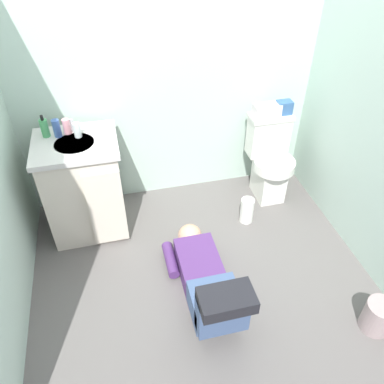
{
  "coord_description": "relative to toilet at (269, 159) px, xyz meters",
  "views": [
    {
      "loc": [
        -0.49,
        -1.76,
        2.26
      ],
      "look_at": [
        0.03,
        0.37,
        0.45
      ],
      "focal_mm": 35.73,
      "sensor_mm": 36.0,
      "label": 1
    }
  ],
  "objects": [
    {
      "name": "ground_plane",
      "position": [
        -0.82,
        -0.74,
        -0.39
      ],
      "size": [
        2.9,
        3.03,
        0.04
      ],
      "primitive_type": "cube",
      "color": "#5F5A58"
    },
    {
      "name": "wall_back",
      "position": [
        -0.82,
        0.31,
        0.83
      ],
      "size": [
        2.56,
        0.08,
        2.4
      ],
      "primitive_type": "cube",
      "color": "#B5CFC0",
      "rests_on": "ground_plane"
    },
    {
      "name": "toilet",
      "position": [
        0.0,
        0.0,
        0.0
      ],
      "size": [
        0.36,
        0.46,
        0.75
      ],
      "color": "silver",
      "rests_on": "ground_plane"
    },
    {
      "name": "vanity_cabinet",
      "position": [
        -1.57,
        -0.07,
        0.05
      ],
      "size": [
        0.6,
        0.53,
        0.82
      ],
      "color": "beige",
      "rests_on": "ground_plane"
    },
    {
      "name": "faucet",
      "position": [
        -1.57,
        0.07,
        0.5
      ],
      "size": [
        0.02,
        0.02,
        0.1
      ],
      "primitive_type": "cylinder",
      "color": "silver",
      "rests_on": "vanity_cabinet"
    },
    {
      "name": "person_plumber",
      "position": [
        -0.83,
        -0.99,
        -0.19
      ],
      "size": [
        0.39,
        1.06,
        0.52
      ],
      "color": "#512D6B",
      "rests_on": "ground_plane"
    },
    {
      "name": "tissue_box",
      "position": [
        -0.05,
        0.09,
        0.43
      ],
      "size": [
        0.22,
        0.11,
        0.1
      ],
      "primitive_type": "cube",
      "color": "silver",
      "rests_on": "toilet"
    },
    {
      "name": "toiletry_bag",
      "position": [
        0.1,
        0.09,
        0.44
      ],
      "size": [
        0.12,
        0.09,
        0.11
      ],
      "primitive_type": "cube",
      "color": "#33598C",
      "rests_on": "toilet"
    },
    {
      "name": "soap_dispenser",
      "position": [
        -1.76,
        0.05,
        0.52
      ],
      "size": [
        0.06,
        0.06,
        0.17
      ],
      "color": "#48A460",
      "rests_on": "vanity_cabinet"
    },
    {
      "name": "bottle_blue",
      "position": [
        -1.68,
        0.03,
        0.52
      ],
      "size": [
        0.05,
        0.05,
        0.13
      ],
      "primitive_type": "cylinder",
      "color": "#4265B3",
      "rests_on": "vanity_cabinet"
    },
    {
      "name": "bottle_pink",
      "position": [
        -1.61,
        0.06,
        0.51
      ],
      "size": [
        0.05,
        0.05,
        0.11
      ],
      "primitive_type": "cylinder",
      "color": "pink",
      "rests_on": "vanity_cabinet"
    },
    {
      "name": "bottle_clear",
      "position": [
        -1.54,
        -0.01,
        0.51
      ],
      "size": [
        0.05,
        0.05,
        0.11
      ],
      "primitive_type": "cylinder",
      "color": "silver",
      "rests_on": "vanity_cabinet"
    },
    {
      "name": "trash_can",
      "position": [
        0.17,
        -1.46,
        -0.26
      ],
      "size": [
        0.19,
        0.19,
        0.23
      ],
      "primitive_type": "cylinder",
      "color": "#A08B8B",
      "rests_on": "ground_plane"
    },
    {
      "name": "paper_towel_roll",
      "position": [
        -0.3,
        -0.32,
        -0.25
      ],
      "size": [
        0.11,
        0.11,
        0.23
      ],
      "primitive_type": "cylinder",
      "color": "white",
      "rests_on": "ground_plane"
    }
  ]
}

